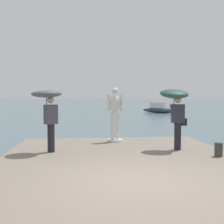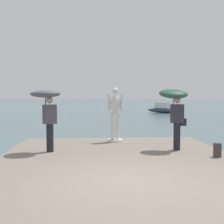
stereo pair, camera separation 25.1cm
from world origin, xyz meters
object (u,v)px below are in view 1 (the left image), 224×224
Objects in this scene: statue_white_figure at (115,115)px; mooring_bollard at (219,150)px; onlooker_left at (48,104)px; onlooker_right at (175,103)px; boat_mid at (173,106)px; boat_leftward at (159,109)px.

mooring_bollard is at bearing -48.67° from statue_white_figure.
onlooker_left is 0.95× the size of onlooker_right.
boat_mid is (15.15, 42.73, -0.98)m from statue_white_figure.
onlooker_right is at bearing 127.48° from mooring_bollard.
onlooker_left is 4.82× the size of mooring_bollard.
boat_mid is 18.01m from boat_leftward.
onlooker_right is 28.73m from boat_leftward.
mooring_bollard is 0.11× the size of boat_mid.
onlooker_right reaches higher than onlooker_left.
statue_white_figure is at bearing 133.58° from onlooker_right.
onlooker_left is 0.43× the size of boat_leftward.
mooring_bollard is (2.70, -3.07, -0.81)m from statue_white_figure.
onlooker_left reaches higher than boat_leftward.
onlooker_left is at bearing -139.13° from statue_white_figure.
boat_leftward is (6.57, 27.93, -1.44)m from onlooker_right.
mooring_bollard is (0.92, -1.20, -1.33)m from onlooker_right.
statue_white_figure is 45.35m from boat_mid.
boat_leftward is at bearing -112.22° from boat_mid.
onlooker_left reaches higher than mooring_bollard.
onlooker_right reaches higher than mooring_bollard.
boat_mid is at bearing 74.79° from mooring_bollard.
onlooker_left is at bearing -178.62° from onlooker_right.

